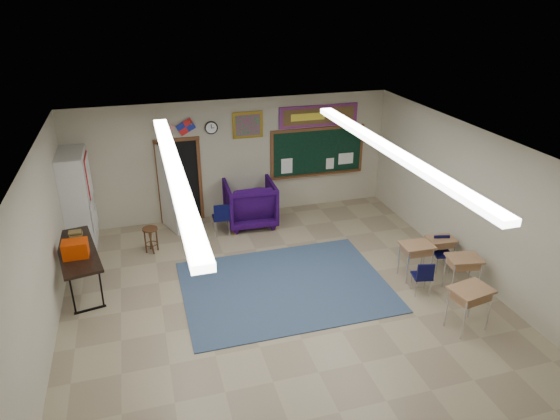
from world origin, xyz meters
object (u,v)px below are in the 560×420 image
object	(u,v)px
wingback_armchair	(250,203)
student_desk_front_left	(415,259)
wooden_stool	(151,240)
student_desk_front_right	(439,251)
folding_table	(80,267)

from	to	relation	value
wingback_armchair	student_desk_front_left	size ratio (longest dim) A/B	1.61
wingback_armchair	wooden_stool	xyz separation A→B (m)	(-2.46, -0.79, -0.25)
student_desk_front_left	wooden_stool	distance (m)	5.72
student_desk_front_right	wooden_stool	distance (m)	6.27
student_desk_front_left	wingback_armchair	bearing A→B (deg)	129.73
wingback_armchair	folding_table	size ratio (longest dim) A/B	0.58
wingback_armchair	folding_table	distance (m)	4.29
folding_table	wooden_stool	bearing A→B (deg)	27.04
folding_table	wooden_stool	world-z (taller)	folding_table
wingback_armchair	wooden_stool	distance (m)	2.59
folding_table	wooden_stool	distance (m)	1.78
student_desk_front_right	folding_table	bearing A→B (deg)	173.76
student_desk_front_left	student_desk_front_right	distance (m)	0.75
folding_table	wingback_armchair	bearing A→B (deg)	15.01
folding_table	student_desk_front_right	bearing A→B (deg)	-21.16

